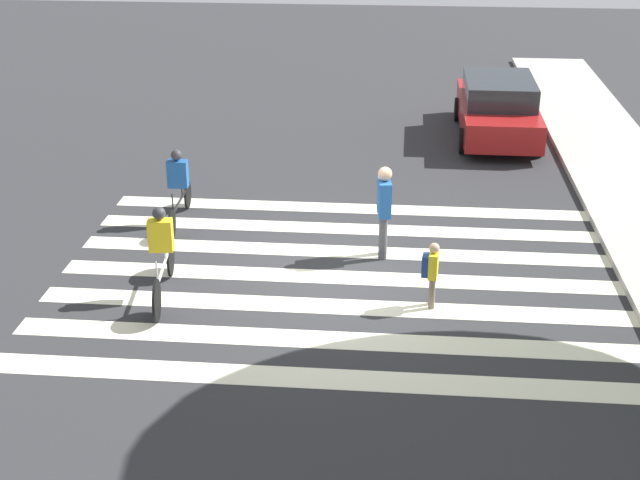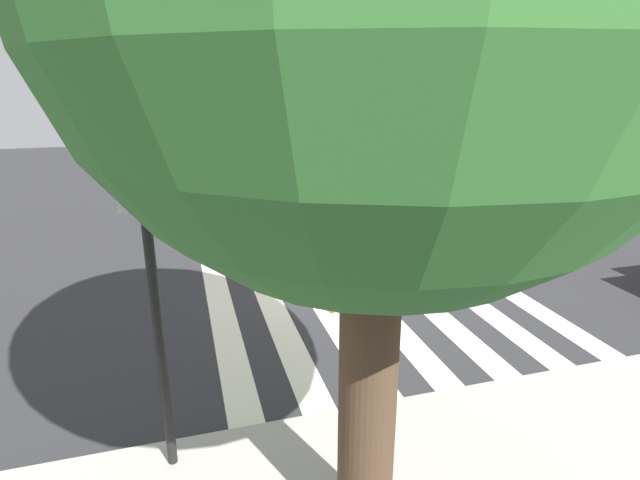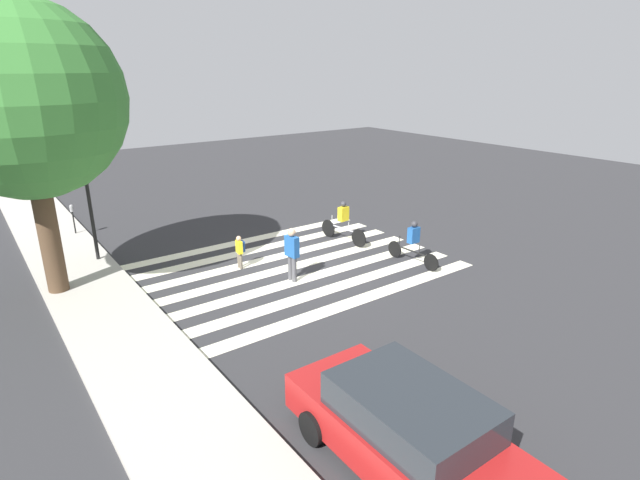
# 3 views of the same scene
# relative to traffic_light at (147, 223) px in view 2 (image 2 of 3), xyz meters

# --- Properties ---
(ground_plane) EXTENTS (60.00, 60.00, 0.00)m
(ground_plane) POSITION_rel_traffic_light_xyz_m (-4.38, -5.30, -3.31)
(ground_plane) COLOR #2D2D30
(sidewalk_curb) EXTENTS (36.00, 2.50, 0.14)m
(sidewalk_curb) POSITION_rel_traffic_light_xyz_m (-4.38, 0.95, -3.24)
(sidewalk_curb) COLOR #ADA89E
(sidewalk_curb) RESTS_ON ground_plane
(crosswalk_stripes) EXTENTS (7.22, 10.00, 0.01)m
(crosswalk_stripes) POSITION_rel_traffic_light_xyz_m (-4.38, -5.30, -3.30)
(crosswalk_stripes) COLOR #F2EDCC
(crosswalk_stripes) RESTS_ON ground_plane
(traffic_light) EXTENTS (0.60, 0.50, 4.72)m
(traffic_light) POSITION_rel_traffic_light_xyz_m (0.00, 0.00, 0.00)
(traffic_light) COLOR black
(traffic_light) RESTS_ON ground_plane
(pedestrian_adult_blue_shirt) EXTENTS (0.52, 0.28, 1.77)m
(pedestrian_adult_blue_shirt) POSITION_rel_traffic_light_xyz_m (-5.36, -4.52, -2.31)
(pedestrian_adult_blue_shirt) COLOR #4C4C51
(pedestrian_adult_blue_shirt) RESTS_ON ground_plane
(pedestrian_adult_tall_backpack) EXTENTS (0.34, 0.29, 1.16)m
(pedestrian_adult_tall_backpack) POSITION_rel_traffic_light_xyz_m (-3.42, -3.68, -2.63)
(pedestrian_adult_tall_backpack) COLOR #6B6051
(pedestrian_adult_tall_backpack) RESTS_ON ground_plane
(cyclist_mid_street) EXTENTS (2.38, 0.42, 1.65)m
(cyclist_mid_street) POSITION_rel_traffic_light_xyz_m (-3.38, -8.20, -2.44)
(cyclist_mid_street) COLOR black
(cyclist_mid_street) RESTS_ON ground_plane
(cyclist_far_lane) EXTENTS (2.27, 0.41, 1.57)m
(cyclist_far_lane) POSITION_rel_traffic_light_xyz_m (-6.62, -8.69, -2.45)
(cyclist_far_lane) COLOR black
(cyclist_far_lane) RESTS_ON ground_plane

